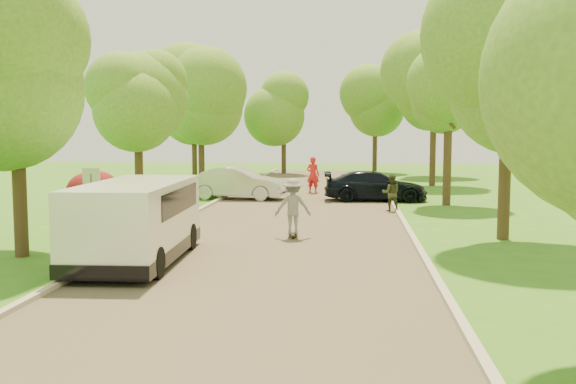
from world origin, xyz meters
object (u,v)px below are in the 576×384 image
at_px(silver_sedan, 238,183).
at_px(longboard, 293,235).
at_px(skateboarder, 293,206).
at_px(person_olive, 391,193).
at_px(street_sign, 92,188).
at_px(dark_sedan, 375,186).
at_px(minivan, 137,220).
at_px(person_striped, 313,175).

relative_size(silver_sedan, longboard, 5.12).
height_order(skateboarder, person_olive, skateboarder).
bearing_deg(street_sign, dark_sedan, 51.44).
relative_size(minivan, skateboarder, 3.20).
xyz_separation_m(longboard, person_olive, (3.43, 6.84, 0.66)).
height_order(street_sign, skateboarder, street_sign).
xyz_separation_m(silver_sedan, dark_sedan, (6.60, -0.12, -0.07)).
xyz_separation_m(minivan, silver_sedan, (-0.10, 14.95, -0.30)).
xyz_separation_m(silver_sedan, skateboarder, (3.67, -10.87, 0.21)).
height_order(silver_sedan, dark_sedan, silver_sedan).
bearing_deg(person_striped, silver_sedan, 61.46).
distance_m(minivan, dark_sedan, 16.20).
distance_m(longboard, person_olive, 7.68).
bearing_deg(skateboarder, street_sign, -1.51).
relative_size(silver_sedan, dark_sedan, 0.97).
bearing_deg(longboard, dark_sedan, -112.96).
xyz_separation_m(minivan, person_striped, (3.34, 18.35, -0.11)).
distance_m(silver_sedan, person_olive, 8.16).
distance_m(street_sign, minivan, 4.32).
xyz_separation_m(street_sign, minivan, (2.60, -3.42, -0.49)).
bearing_deg(silver_sedan, skateboarder, -154.73).
relative_size(street_sign, minivan, 0.39).
relative_size(longboard, person_striped, 0.47).
height_order(dark_sedan, longboard, dark_sedan).
relative_size(street_sign, person_olive, 1.43).
height_order(silver_sedan, person_olive, silver_sedan).
xyz_separation_m(silver_sedan, longboard, (3.67, -10.87, -0.67)).
relative_size(street_sign, person_striped, 1.13).
bearing_deg(person_striped, dark_sedan, 148.68).
bearing_deg(person_olive, person_striped, -63.87).
xyz_separation_m(silver_sedan, person_olive, (7.10, -4.02, -0.01)).
xyz_separation_m(skateboarder, person_olive, (3.43, 6.84, -0.22)).
distance_m(dark_sedan, skateboarder, 11.14).
bearing_deg(minivan, silver_sedan, 88.10).
bearing_deg(longboard, person_striped, -96.79).
distance_m(longboard, person_striped, 14.30).
bearing_deg(skateboarder, person_striped, -96.79).
bearing_deg(person_striped, minivan, 96.46).
distance_m(skateboarder, person_olive, 7.66).
height_order(person_striped, person_olive, person_striped).
bearing_deg(silver_sedan, street_sign, 174.39).
xyz_separation_m(street_sign, longboard, (6.17, 0.67, -1.47)).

